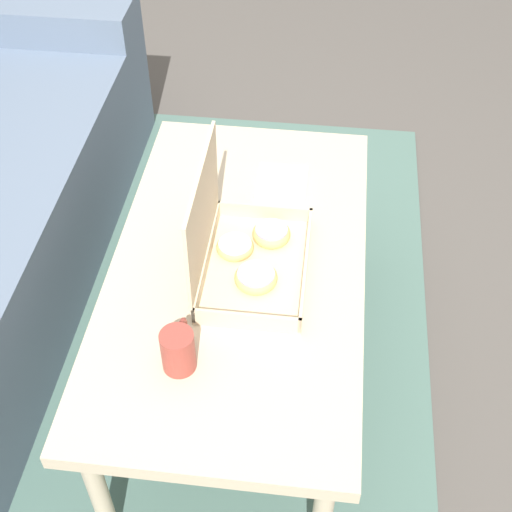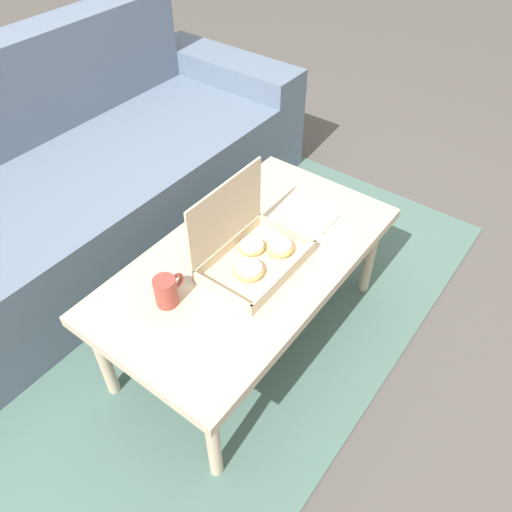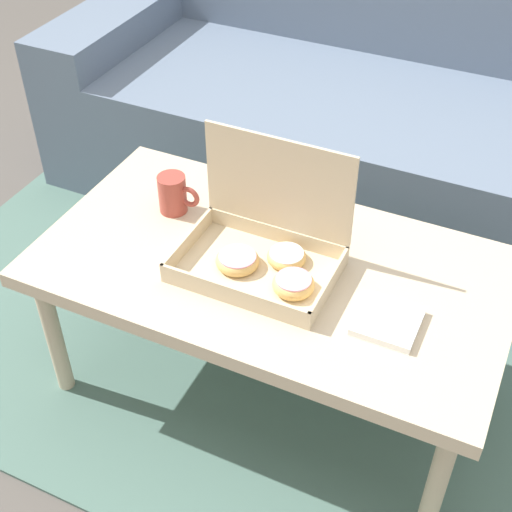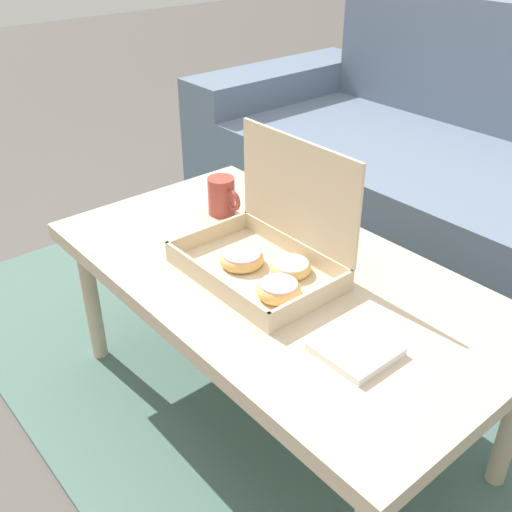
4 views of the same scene
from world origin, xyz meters
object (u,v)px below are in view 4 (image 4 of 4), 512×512
Objects in this scene: couch at (498,205)px; pastry_box at (270,251)px; coffee_table at (277,286)px; coffee_mug at (222,196)px.

couch reaches higher than pastry_box.
pastry_box is at bearing -110.89° from coffee_table.
coffee_mug is (-0.31, 0.08, 0.09)m from coffee_table.
pastry_box is (-0.01, -1.02, 0.20)m from couch.
coffee_table is at bearing -90.00° from couch.
coffee_mug is (-0.31, -0.92, 0.20)m from couch.
pastry_box reaches higher than coffee_mug.
coffee_mug is at bearing -108.76° from couch.
pastry_box is (-0.01, -0.02, 0.10)m from coffee_table.
coffee_table is 9.83× the size of coffee_mug.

